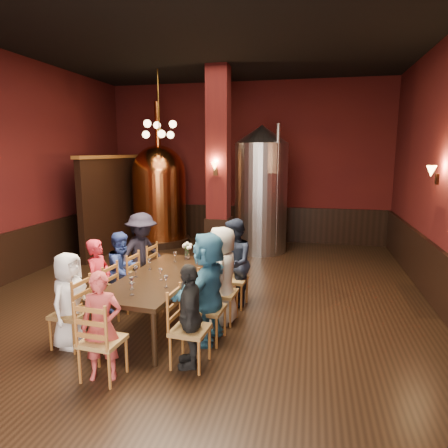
% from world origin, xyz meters
% --- Properties ---
extents(room, '(10.00, 10.02, 4.50)m').
position_xyz_m(room, '(0.00, 0.00, 2.25)').
color(room, black).
rests_on(room, ground).
extents(wainscot_right, '(0.08, 9.90, 1.00)m').
position_xyz_m(wainscot_right, '(3.96, 0.00, 0.50)').
color(wainscot_right, black).
rests_on(wainscot_right, ground).
extents(wainscot_back, '(7.90, 0.08, 1.00)m').
position_xyz_m(wainscot_back, '(0.00, 4.96, 0.50)').
color(wainscot_back, black).
rests_on(wainscot_back, ground).
extents(wainscot_left, '(0.08, 9.90, 1.00)m').
position_xyz_m(wainscot_left, '(-3.96, 0.00, 0.50)').
color(wainscot_left, black).
rests_on(wainscot_left, ground).
extents(column, '(0.58, 0.58, 4.50)m').
position_xyz_m(column, '(-0.30, 2.80, 2.25)').
color(column, '#44100E').
rests_on(column, ground).
extents(partition, '(0.22, 3.50, 2.40)m').
position_xyz_m(partition, '(-3.20, 3.20, 1.20)').
color(partition, black).
rests_on(partition, ground).
extents(pendant_cluster, '(0.90, 0.90, 1.70)m').
position_xyz_m(pendant_cluster, '(-1.80, 2.90, 3.10)').
color(pendant_cluster, '#A57226').
rests_on(pendant_cluster, room).
extents(sconce_wall, '(0.20, 0.20, 0.36)m').
position_xyz_m(sconce_wall, '(3.90, 0.80, 2.20)').
color(sconce_wall, black).
rests_on(sconce_wall, room).
extents(sconce_column, '(0.20, 0.20, 0.36)m').
position_xyz_m(sconce_column, '(-0.30, 2.50, 2.20)').
color(sconce_column, black).
rests_on(sconce_column, column).
extents(dining_table, '(1.17, 2.47, 0.75)m').
position_xyz_m(dining_table, '(-0.27, -1.09, 0.69)').
color(dining_table, black).
rests_on(dining_table, ground).
extents(chair_0, '(0.49, 0.49, 0.92)m').
position_xyz_m(chair_0, '(-1.19, -2.02, 0.46)').
color(chair_0, '#9B5627').
rests_on(chair_0, ground).
extents(person_0, '(0.46, 0.66, 1.29)m').
position_xyz_m(person_0, '(-1.19, -2.02, 0.64)').
color(person_0, white).
rests_on(person_0, ground).
extents(chair_1, '(0.49, 0.49, 0.92)m').
position_xyz_m(chair_1, '(-1.14, -1.36, 0.46)').
color(chair_1, '#9B5627').
rests_on(chair_1, ground).
extents(person_1, '(0.32, 0.48, 1.32)m').
position_xyz_m(person_1, '(-1.14, -1.36, 0.66)').
color(person_1, '#B11E2B').
rests_on(person_1, ground).
extents(chair_2, '(0.49, 0.49, 0.92)m').
position_xyz_m(chair_2, '(-1.09, -0.70, 0.46)').
color(chair_2, '#9B5627').
rests_on(chair_2, ground).
extents(person_2, '(0.42, 0.68, 1.30)m').
position_xyz_m(person_2, '(-1.09, -0.70, 0.65)').
color(person_2, navy).
rests_on(person_2, ground).
extents(chair_3, '(0.49, 0.49, 0.92)m').
position_xyz_m(chair_3, '(-1.04, -0.03, 0.46)').
color(chair_3, '#9B5627').
rests_on(chair_3, ground).
extents(person_3, '(0.92, 1.12, 1.51)m').
position_xyz_m(person_3, '(-1.04, -0.03, 0.76)').
color(person_3, black).
rests_on(person_3, ground).
extents(chair_4, '(0.49, 0.49, 0.92)m').
position_xyz_m(chair_4, '(0.51, -2.15, 0.46)').
color(chair_4, '#9B5627').
rests_on(chair_4, ground).
extents(person_4, '(0.49, 0.80, 1.27)m').
position_xyz_m(person_4, '(0.51, -2.15, 0.64)').
color(person_4, black).
rests_on(person_4, ground).
extents(chair_5, '(0.49, 0.49, 0.92)m').
position_xyz_m(chair_5, '(0.56, -1.48, 0.46)').
color(chair_5, '#9B5627').
rests_on(chair_5, ground).
extents(person_5, '(0.64, 1.47, 1.53)m').
position_xyz_m(person_5, '(0.56, -1.48, 0.76)').
color(person_5, '#2F698D').
rests_on(person_5, ground).
extents(chair_6, '(0.49, 0.49, 0.92)m').
position_xyz_m(chair_6, '(0.61, -0.82, 0.46)').
color(chair_6, '#9B5627').
rests_on(chair_6, ground).
extents(person_6, '(0.58, 0.79, 1.48)m').
position_xyz_m(person_6, '(0.61, -0.82, 0.74)').
color(person_6, '#B5AF9F').
rests_on(person_6, ground).
extents(chair_7, '(0.49, 0.49, 0.92)m').
position_xyz_m(chair_7, '(0.65, -0.15, 0.46)').
color(chair_7, '#9B5627').
rests_on(chair_7, ground).
extents(person_7, '(0.49, 0.78, 1.49)m').
position_xyz_m(person_7, '(0.65, -0.15, 0.74)').
color(person_7, '#181F30').
rests_on(person_7, ground).
extents(chair_8, '(0.49, 0.49, 0.92)m').
position_xyz_m(chair_8, '(-0.38, -2.63, 0.46)').
color(chair_8, '#9B5627').
rests_on(chair_8, ground).
extents(person_8, '(0.53, 0.42, 1.26)m').
position_xyz_m(person_8, '(-0.38, -2.63, 0.63)').
color(person_8, '#B33D3B').
rests_on(person_8, ground).
extents(copper_kettle, '(1.65, 1.65, 3.88)m').
position_xyz_m(copper_kettle, '(-2.27, 3.98, 1.42)').
color(copper_kettle, black).
rests_on(copper_kettle, ground).
extents(steel_vessel, '(1.43, 1.43, 3.22)m').
position_xyz_m(steel_vessel, '(0.60, 3.71, 1.61)').
color(steel_vessel, '#B2B2B7').
rests_on(steel_vessel, ground).
extents(rose_vase, '(0.18, 0.18, 0.30)m').
position_xyz_m(rose_vase, '(-0.17, -0.13, 0.95)').
color(rose_vase, white).
rests_on(rose_vase, dining_table).
extents(wine_glass_0, '(0.07, 0.07, 0.17)m').
position_xyz_m(wine_glass_0, '(-0.43, -1.75, 0.83)').
color(wine_glass_0, white).
rests_on(wine_glass_0, dining_table).
extents(wine_glass_1, '(0.07, 0.07, 0.17)m').
position_xyz_m(wine_glass_1, '(-0.33, -1.94, 0.83)').
color(wine_glass_1, white).
rests_on(wine_glass_1, dining_table).
extents(wine_glass_2, '(0.07, 0.07, 0.17)m').
position_xyz_m(wine_glass_2, '(-0.56, -0.83, 0.83)').
color(wine_glass_2, white).
rests_on(wine_glass_2, dining_table).
extents(wine_glass_3, '(0.07, 0.07, 0.17)m').
position_xyz_m(wine_glass_3, '(-0.00, -1.58, 0.83)').
color(wine_glass_3, white).
rests_on(wine_glass_3, dining_table).
extents(wine_glass_4, '(0.07, 0.07, 0.17)m').
position_xyz_m(wine_glass_4, '(-0.31, -0.32, 0.83)').
color(wine_glass_4, white).
rests_on(wine_glass_4, dining_table).
extents(wine_glass_5, '(0.07, 0.07, 0.17)m').
position_xyz_m(wine_glass_5, '(-0.61, -1.23, 0.83)').
color(wine_glass_5, white).
rests_on(wine_glass_5, dining_table).
extents(wine_glass_6, '(0.07, 0.07, 0.17)m').
position_xyz_m(wine_glass_6, '(-0.19, -1.28, 0.83)').
color(wine_glass_6, white).
rests_on(wine_glass_6, dining_table).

